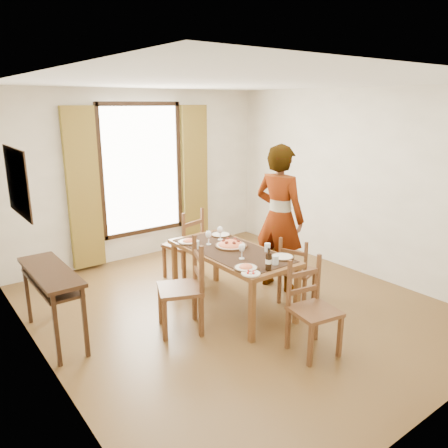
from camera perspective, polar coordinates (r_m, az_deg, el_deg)
ground at (r=5.60m, az=1.63°, el=-10.81°), size 5.00×5.00×0.00m
room_shell at (r=5.20m, az=0.83°, el=5.11°), size 4.60×5.10×2.74m
console_table at (r=4.98m, az=-21.67°, el=-6.81°), size 0.38×1.20×0.80m
dining_table at (r=5.34m, az=0.98°, el=-4.15°), size 0.80×1.70×0.76m
chair_west at (r=4.91m, az=-5.35°, el=-8.52°), size 0.61×0.61×1.05m
chair_north at (r=6.36m, az=-5.12°, el=-2.87°), size 0.56×0.56×1.04m
chair_south at (r=4.59m, az=11.47°, el=-11.03°), size 0.50×0.50×0.98m
chair_east at (r=5.63m, az=9.45°, el=-6.27°), size 0.50×0.50×0.88m
man at (r=5.91m, az=7.23°, el=0.79°), size 0.95×0.82×1.98m
plate_sw at (r=4.73m, az=2.88°, el=-5.57°), size 0.27×0.27×0.05m
plate_se at (r=5.09m, az=7.64°, el=-4.11°), size 0.27×0.27×0.05m
plate_nw at (r=5.61m, az=-4.63°, el=-2.16°), size 0.27×0.27×0.05m
plate_ne at (r=5.88m, az=-0.44°, el=-1.26°), size 0.27×0.27×0.05m
pasta_platter at (r=5.42m, az=0.90°, el=-2.49°), size 0.40×0.40×0.10m
caprese_plate at (r=4.59m, az=3.52°, el=-6.34°), size 0.20×0.20×0.04m
wine_glass_a at (r=5.00m, az=2.34°, el=-3.57°), size 0.08×0.08×0.18m
wine_glass_b at (r=5.68m, az=-0.50°, el=-1.19°), size 0.08×0.08×0.18m
wine_glass_c at (r=5.49m, az=-2.02°, el=-1.78°), size 0.08×0.08×0.18m
tumbler_a at (r=5.28m, az=5.70°, el=-3.06°), size 0.07×0.07×0.10m
tumbler_b at (r=5.36m, az=-3.60°, el=-2.71°), size 0.07×0.07×0.10m
tumbler_c at (r=4.87m, az=6.74°, el=-4.71°), size 0.07×0.07×0.10m
wine_bottle at (r=4.68m, az=5.85°, el=-4.59°), size 0.07×0.07×0.25m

